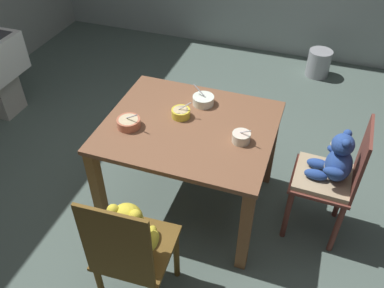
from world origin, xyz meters
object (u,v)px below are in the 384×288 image
object	(u,v)px
teddy_chair_near_front	(130,242)
metal_pail	(319,63)
teddy_chair_near_right	(333,170)
porridge_bowl_cream_near_right	(241,137)
porridge_bowl_yellow_center	(181,113)
porridge_bowl_terracotta_near_left	(129,123)
porridge_bowl_white_far_center	(203,100)
dining_table	(189,139)

from	to	relation	value
teddy_chair_near_front	metal_pail	distance (m)	3.10
teddy_chair_near_right	porridge_bowl_cream_near_right	distance (m)	0.60
porridge_bowl_yellow_center	metal_pail	size ratio (longest dim) A/B	0.45
porridge_bowl_cream_near_right	porridge_bowl_yellow_center	size ratio (longest dim) A/B	0.91
porridge_bowl_yellow_center	porridge_bowl_terracotta_near_left	bearing A→B (deg)	-143.06
teddy_chair_near_front	porridge_bowl_cream_near_right	bearing A→B (deg)	-27.93
porridge_bowl_yellow_center	metal_pail	world-z (taller)	porridge_bowl_yellow_center
porridge_bowl_cream_near_right	porridge_bowl_white_far_center	bearing A→B (deg)	138.07
teddy_chair_near_right	metal_pail	xyz separation A→B (m)	(-0.21, 2.09, -0.40)
dining_table	porridge_bowl_cream_near_right	size ratio (longest dim) A/B	9.19
dining_table	porridge_bowl_cream_near_right	distance (m)	0.38
porridge_bowl_cream_near_right	porridge_bowl_terracotta_near_left	bearing A→B (deg)	-172.80
porridge_bowl_cream_near_right	teddy_chair_near_right	bearing A→B (deg)	11.00
metal_pail	porridge_bowl_yellow_center	bearing A→B (deg)	-110.40
porridge_bowl_terracotta_near_left	metal_pail	distance (m)	2.59
metal_pail	porridge_bowl_terracotta_near_left	bearing A→B (deg)	-114.56
teddy_chair_near_front	teddy_chair_near_right	world-z (taller)	teddy_chair_near_front
teddy_chair_near_front	porridge_bowl_yellow_center	xyz separation A→B (m)	(-0.06, 0.90, 0.17)
porridge_bowl_terracotta_near_left	metal_pail	bearing A→B (deg)	65.44
teddy_chair_near_right	porridge_bowl_white_far_center	world-z (taller)	teddy_chair_near_right
teddy_chair_near_right	porridge_bowl_yellow_center	xyz separation A→B (m)	(-0.99, 0.01, 0.19)
porridge_bowl_cream_near_right	porridge_bowl_terracotta_near_left	distance (m)	0.70
porridge_bowl_white_far_center	porridge_bowl_yellow_center	size ratio (longest dim) A/B	1.19
teddy_chair_near_right	metal_pail	world-z (taller)	teddy_chair_near_right
teddy_chair_near_right	teddy_chair_near_front	bearing A→B (deg)	45.95
teddy_chair_near_front	porridge_bowl_yellow_center	distance (m)	0.92
teddy_chair_near_front	metal_pail	bearing A→B (deg)	-16.39
porridge_bowl_yellow_center	dining_table	bearing A→B (deg)	-38.80
dining_table	porridge_bowl_cream_near_right	xyz separation A→B (m)	(0.34, -0.05, 0.15)
dining_table	porridge_bowl_yellow_center	bearing A→B (deg)	141.20
teddy_chair_near_front	teddy_chair_near_right	size ratio (longest dim) A/B	1.06
porridge_bowl_white_far_center	teddy_chair_near_right	bearing A→B (deg)	-12.03
metal_pail	porridge_bowl_cream_near_right	bearing A→B (deg)	-99.05
teddy_chair_near_front	porridge_bowl_terracotta_near_left	distance (m)	0.79
teddy_chair_near_right	porridge_bowl_cream_near_right	xyz separation A→B (m)	(-0.56, -0.11, 0.20)
dining_table	porridge_bowl_yellow_center	size ratio (longest dim) A/B	8.36
teddy_chair_near_right	metal_pail	distance (m)	2.14
dining_table	porridge_bowl_yellow_center	distance (m)	0.18
porridge_bowl_terracotta_near_left	dining_table	bearing A→B (deg)	21.54
porridge_bowl_terracotta_near_left	porridge_bowl_yellow_center	distance (m)	0.34
porridge_bowl_cream_near_right	metal_pail	world-z (taller)	porridge_bowl_cream_near_right
teddy_chair_near_front	teddy_chair_near_right	bearing A→B (deg)	-48.95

